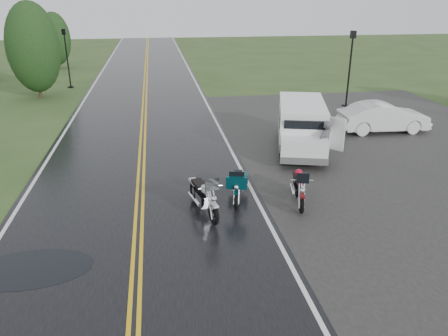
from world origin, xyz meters
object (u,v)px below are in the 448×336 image
Objects in this scene: motorcycle_teal at (236,193)px; sedan_white at (383,118)px; motorcycle_silver at (213,205)px; person_at_van at (325,144)px; lamp_post_far_right at (350,69)px; lamp_post_far_left at (67,59)px; motorcycle_red at (302,196)px; van_white at (283,138)px.

sedan_white reaches higher than motorcycle_teal.
motorcycle_silver is 6.44m from person_at_van.
sedan_white is 5.48m from lamp_post_far_right.
motorcycle_silver reaches higher than motorcycle_teal.
motorcycle_red is at bearing -64.49° from lamp_post_far_left.
lamp_post_far_left is at bearing 125.12° from motorcycle_teal.
lamp_post_far_right is at bearing 40.46° from motorcycle_silver.
lamp_post_far_right is at bearing 72.85° from motorcycle_red.
sedan_white is 0.97× the size of lamp_post_far_right.
motorcycle_silver is 0.44× the size of van_white.
motorcycle_teal is at bearing -68.24° from lamp_post_far_left.
motorcycle_red is 0.49× the size of sedan_white.
van_white reaches higher than motorcycle_red.
lamp_post_far_left is at bearing 96.07° from motorcycle_silver.
lamp_post_far_right reaches higher than sedan_white.
person_at_van is at bearing 72.02° from motorcycle_red.
motorcycle_red is 4.42m from person_at_van.
motorcycle_silver is at bearing -110.68° from van_white.
motorcycle_red is 1.03× the size of motorcycle_teal.
motorcycle_teal is 15.45m from lamp_post_far_right.
motorcycle_teal is 0.88× the size of motorcycle_silver.
motorcycle_silver is at bearing 132.36° from sedan_white.
lamp_post_far_left is 19.36m from lamp_post_far_right.
van_white is 1.27× the size of lamp_post_far_left.
motorcycle_silver is at bearing -126.60° from lamp_post_far_right.
motorcycle_red is 0.48× the size of lamp_post_far_right.
lamp_post_far_left is (-7.51, 21.80, 1.38)m from motorcycle_silver.
motorcycle_red reaches higher than motorcycle_teal.
motorcycle_red is at bearing 25.22° from person_at_van.
van_white reaches higher than motorcycle_teal.
person_at_van reaches higher than motorcycle_teal.
lamp_post_far_right is (0.43, 5.25, 1.51)m from sedan_white.
motorcycle_teal is (-1.92, 0.60, -0.02)m from motorcycle_red.
sedan_white is at bearing 60.75° from motorcycle_red.
lamp_post_far_right is at bearing -26.03° from lamp_post_far_left.
motorcycle_teal is at bearing -126.09° from lamp_post_far_right.
lamp_post_far_right is at bearing 67.28° from motorcycle_teal.
lamp_post_far_left is (-10.26, 21.51, 1.44)m from motorcycle_red.
motorcycle_teal is 0.39× the size of van_white.
person_at_van reaches higher than motorcycle_red.
person_at_van is (4.09, 3.24, 0.30)m from motorcycle_teal.
lamp_post_far_right is at bearing -153.61° from person_at_van.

